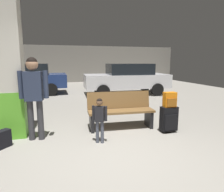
{
  "coord_description": "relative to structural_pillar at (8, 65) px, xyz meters",
  "views": [
    {
      "loc": [
        -1.0,
        -3.02,
        1.64
      ],
      "look_at": [
        0.26,
        1.3,
        0.85
      ],
      "focal_mm": 32.06,
      "sensor_mm": 36.0,
      "label": 1
    }
  ],
  "objects": [
    {
      "name": "child",
      "position": [
        1.74,
        -0.94,
        -0.98
      ],
      "size": [
        0.28,
        0.23,
        0.92
      ],
      "color": "#4C5160",
      "rests_on": "ground_plane"
    },
    {
      "name": "structural_pillar",
      "position": [
        0.0,
        0.0,
        0.0
      ],
      "size": [
        0.57,
        0.57,
        3.12
      ],
      "color": "#66C633",
      "rests_on": "ground_plane"
    },
    {
      "name": "backpack_bright",
      "position": [
        3.42,
        -0.78,
        -0.78
      ],
      "size": [
        0.29,
        0.2,
        0.34
      ],
      "color": "orange",
      "rests_on": "suitcase"
    },
    {
      "name": "bench",
      "position": [
        2.44,
        -0.17,
        -1.11
      ],
      "size": [
        1.63,
        0.64,
        0.89
      ],
      "color": "brown",
      "rests_on": "ground_plane"
    },
    {
      "name": "ground_plane",
      "position": [
        1.91,
        2.32,
        -1.6
      ],
      "size": [
        18.0,
        18.0,
        0.1
      ],
      "primitive_type": "cube",
      "color": "gray"
    },
    {
      "name": "suitcase",
      "position": [
        3.42,
        -0.78,
        -1.23
      ],
      "size": [
        0.38,
        0.24,
        0.6
      ],
      "color": "black",
      "rests_on": "ground_plane"
    },
    {
      "name": "backpack_dark_floor",
      "position": [
        -0.1,
        -0.63,
        -1.38
      ],
      "size": [
        0.31,
        0.32,
        0.34
      ],
      "color": "black",
      "rests_on": "ground_plane"
    },
    {
      "name": "parked_car_near",
      "position": [
        4.39,
        4.61,
        -0.74
      ],
      "size": [
        4.21,
        2.02,
        1.51
      ],
      "color": "silver",
      "rests_on": "ground_plane"
    },
    {
      "name": "adult",
      "position": [
        0.5,
        -0.39,
        -0.49
      ],
      "size": [
        0.58,
        0.26,
        1.72
      ],
      "color": "#38383D",
      "rests_on": "ground_plane"
    },
    {
      "name": "garage_back_wall",
      "position": [
        1.91,
        11.18,
        -0.15
      ],
      "size": [
        18.0,
        0.12,
        2.8
      ],
      "primitive_type": "cube",
      "color": "gray",
      "rests_on": "ground_plane"
    },
    {
      "name": "parked_car_far",
      "position": [
        -0.51,
        5.92,
        -0.74
      ],
      "size": [
        4.11,
        1.81,
        1.51
      ],
      "color": "navy",
      "rests_on": "ground_plane"
    }
  ]
}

